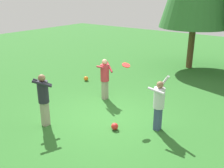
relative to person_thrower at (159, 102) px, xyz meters
The scene contains 7 objects.
ground_plane 2.14m from the person_thrower, behind, with size 40.00×40.00×0.00m, color #2D6B28.
person_thrower is the anchor object (origin of this frame).
person_catcher 3.00m from the person_thrower, 161.99° to the left, with size 0.71×0.68×1.65m.
person_bystander 3.59m from the person_thrower, 147.35° to the right, with size 0.74×0.76×1.73m.
frisbee 1.59m from the person_thrower, behind, with size 0.32×0.33×0.12m.
ball_orange 5.48m from the person_thrower, 157.00° to the left, with size 0.22×0.22×0.22m, color orange.
ball_red 1.59m from the person_thrower, 141.92° to the right, with size 0.22×0.22×0.22m, color red.
Camera 1 is at (5.07, -6.28, 4.11)m, focal length 41.16 mm.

